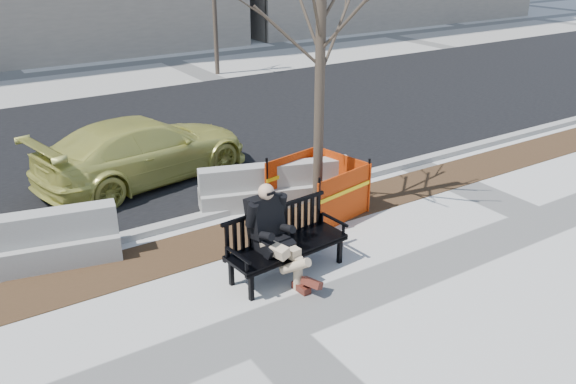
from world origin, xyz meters
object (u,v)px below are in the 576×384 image
at_px(sedan, 147,179).
at_px(bench, 287,273).
at_px(seated_man, 272,277).
at_px(jersey_barrier_left, 16,270).
at_px(jersey_barrier_right, 276,204).
at_px(tree_fence, 317,211).

bearing_deg(sedan, bench, 173.22).
bearing_deg(sedan, seated_man, 170.11).
distance_m(jersey_barrier_left, jersey_barrier_right, 4.89).
height_order(sedan, jersey_barrier_right, sedan).
relative_size(tree_fence, jersey_barrier_left, 1.66).
distance_m(bench, sedan, 5.05).
distance_m(tree_fence, jersey_barrier_right, 0.88).
distance_m(seated_man, tree_fence, 2.58).
xyz_separation_m(tree_fence, jersey_barrier_left, (-5.39, 0.82, 0.00)).
height_order(seated_man, sedan, seated_man).
bearing_deg(jersey_barrier_left, seated_man, -23.86).
relative_size(tree_fence, jersey_barrier_right, 1.81).
bearing_deg(tree_fence, jersey_barrier_right, 124.26).
xyz_separation_m(sedan, jersey_barrier_left, (-3.19, -2.57, 0.00)).
height_order(tree_fence, jersey_barrier_right, tree_fence).
xyz_separation_m(seated_man, jersey_barrier_left, (-3.37, 2.42, 0.00)).
bearing_deg(tree_fence, sedan, 122.99).
bearing_deg(tree_fence, bench, -136.80).
xyz_separation_m(bench, jersey_barrier_right, (1.25, 2.37, 0.00)).
relative_size(bench, sedan, 0.43).
xyz_separation_m(seated_man, jersey_barrier_right, (1.52, 2.34, 0.00)).
distance_m(tree_fence, sedan, 4.04).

